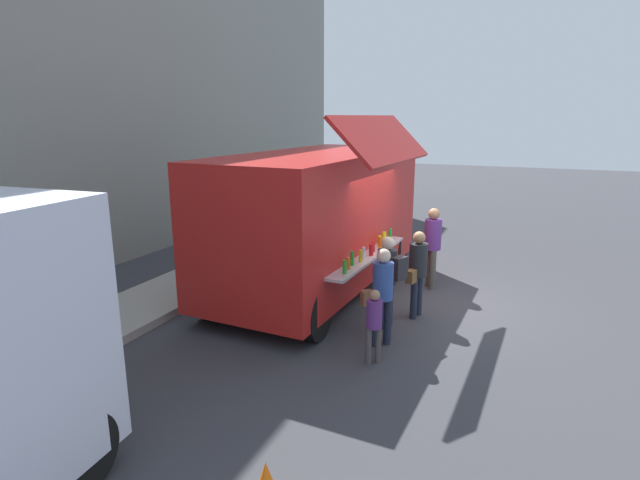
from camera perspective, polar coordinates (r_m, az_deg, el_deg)
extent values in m
plane|color=#38383D|center=(10.16, 11.77, -7.18)|extent=(60.00, 60.00, 0.00)
cube|color=#9E998E|center=(9.24, -26.19, -10.05)|extent=(28.00, 1.60, 0.15)
cube|color=red|center=(10.39, -0.29, 2.76)|extent=(6.05, 2.70, 2.59)
cube|color=red|center=(9.04, 7.27, 11.36)|extent=(3.30, 0.96, 0.80)
cube|color=black|center=(9.34, 4.46, 3.39)|extent=(3.11, 0.25, 1.16)
cube|color=#B7B7BC|center=(9.46, 5.57, -1.84)|extent=(3.28, 0.50, 0.05)
cylinder|color=green|center=(8.27, 2.82, -3.11)|extent=(0.07, 0.07, 0.23)
cylinder|color=orange|center=(8.51, 3.25, -2.69)|extent=(0.07, 0.07, 0.21)
cylinder|color=green|center=(8.73, 3.69, -2.09)|extent=(0.07, 0.07, 0.26)
cylinder|color=gold|center=(8.96, 4.64, -1.82)|extent=(0.07, 0.07, 0.22)
cylinder|color=silver|center=(9.21, 4.96, -1.43)|extent=(0.06, 0.06, 0.21)
cylinder|color=red|center=(9.40, 5.85, -1.12)|extent=(0.08, 0.08, 0.21)
cylinder|color=red|center=(9.65, 6.04, -0.80)|extent=(0.08, 0.08, 0.19)
cylinder|color=orange|center=(9.87, 6.87, -0.35)|extent=(0.07, 0.07, 0.23)
cylinder|color=yellow|center=(10.15, 6.80, -0.07)|extent=(0.07, 0.07, 0.20)
cylinder|color=yellow|center=(10.36, 7.30, 0.31)|extent=(0.08, 0.08, 0.23)
cylinder|color=green|center=(10.58, 7.97, 0.64)|extent=(0.06, 0.06, 0.26)
cube|color=black|center=(12.97, 5.44, 7.02)|extent=(0.18, 2.06, 1.14)
cylinder|color=black|center=(13.09, -0.09, -0.03)|extent=(0.90, 0.28, 0.90)
cylinder|color=black|center=(12.34, 8.83, -1.07)|extent=(0.90, 0.28, 0.90)
cylinder|color=black|center=(9.39, -12.37, -6.06)|extent=(0.90, 0.28, 0.90)
cylinder|color=black|center=(8.31, -0.61, -8.40)|extent=(0.90, 0.28, 0.90)
cube|color=black|center=(6.14, -30.31, -3.31)|extent=(0.20, 1.78, 1.04)
cylinder|color=black|center=(5.79, -25.98, -21.03)|extent=(0.84, 0.26, 0.84)
cylinder|color=#2D5E3A|center=(14.69, -3.08, 1.50)|extent=(0.60, 0.60, 0.90)
cylinder|color=#1F2535|center=(9.32, 10.63, -6.48)|extent=(0.13, 0.13, 0.79)
cylinder|color=#1F2535|center=(9.50, 11.19, -6.10)|extent=(0.13, 0.13, 0.79)
cylinder|color=#222528|center=(9.19, 11.11, -2.22)|extent=(0.33, 0.33, 0.60)
sphere|color=#9F744E|center=(9.09, 11.23, 0.27)|extent=(0.22, 0.22, 0.22)
cube|color=brown|center=(9.04, 10.33, -4.11)|extent=(0.22, 0.18, 0.23)
cylinder|color=#1F2134|center=(8.80, 7.03, -7.55)|extent=(0.13, 0.13, 0.80)
cylinder|color=#1F2134|center=(8.96, 7.90, -7.18)|extent=(0.13, 0.13, 0.80)
cylinder|color=#252229|center=(8.65, 7.62, -3.03)|extent=(0.33, 0.33, 0.60)
sphere|color=beige|center=(8.54, 7.70, -0.38)|extent=(0.22, 0.22, 0.22)
cube|color=#252328|center=(8.50, 8.96, -3.19)|extent=(0.32, 0.27, 0.39)
cylinder|color=#1E2436|center=(8.16, 6.35, -9.34)|extent=(0.13, 0.13, 0.79)
cylinder|color=#1E2436|center=(8.25, 7.69, -9.12)|extent=(0.13, 0.13, 0.79)
cylinder|color=#2D4A90|center=(7.95, 7.17, -4.63)|extent=(0.33, 0.33, 0.60)
sphere|color=beige|center=(7.83, 7.26, -1.79)|extent=(0.22, 0.22, 0.22)
cube|color=brown|center=(7.93, 5.43, -6.55)|extent=(0.23, 0.23, 0.23)
cylinder|color=#4E4940|center=(10.92, 12.69, -3.34)|extent=(0.14, 0.14, 0.85)
cylinder|color=#4E4940|center=(11.14, 12.37, -3.00)|extent=(0.14, 0.14, 0.85)
cylinder|color=#5A2C7D|center=(10.84, 12.73, 0.63)|extent=(0.35, 0.35, 0.65)
sphere|color=#9B6F4E|center=(10.75, 12.86, 2.92)|extent=(0.24, 0.24, 0.24)
cylinder|color=#4D4545|center=(7.66, 5.55, -11.86)|extent=(0.09, 0.09, 0.57)
cylinder|color=#4D4545|center=(7.71, 6.63, -11.72)|extent=(0.09, 0.09, 0.57)
cylinder|color=#5B2C73|center=(7.48, 6.19, -8.36)|extent=(0.23, 0.23, 0.43)
sphere|color=#986E4E|center=(7.38, 6.25, -6.25)|extent=(0.16, 0.16, 0.16)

